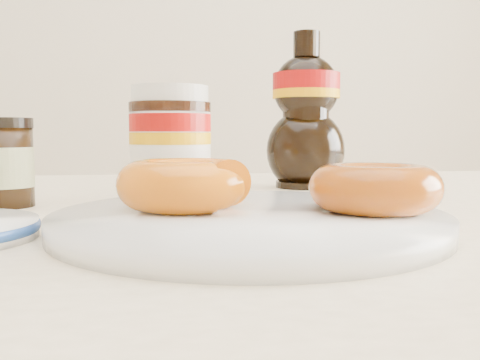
{
  "coord_description": "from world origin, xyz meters",
  "views": [
    {
      "loc": [
        -0.08,
        -0.44,
        0.83
      ],
      "look_at": [
        -0.01,
        0.01,
        0.79
      ],
      "focal_mm": 40.0,
      "sensor_mm": 36.0,
      "label": 1
    }
  ],
  "objects": [
    {
      "name": "dining_table",
      "position": [
        0.0,
        0.1,
        0.67
      ],
      "size": [
        1.4,
        0.9,
        0.75
      ],
      "color": "#FCE7C0",
      "rests_on": "ground"
    },
    {
      "name": "plate",
      "position": [
        -0.01,
        -0.04,
        0.76
      ],
      "size": [
        0.3,
        0.3,
        0.02
      ],
      "color": "white",
      "rests_on": "dining_table"
    },
    {
      "name": "donut_bitten",
      "position": [
        -0.06,
        -0.01,
        0.78
      ],
      "size": [
        0.14,
        0.14,
        0.04
      ],
      "primitive_type": "torus",
      "rotation": [
        0.0,
        0.0,
        0.29
      ],
      "color": "orange",
      "rests_on": "plate"
    },
    {
      "name": "donut_whole",
      "position": [
        0.08,
        -0.05,
        0.78
      ],
      "size": [
        0.11,
        0.11,
        0.04
      ],
      "primitive_type": "torus",
      "rotation": [
        0.0,
        0.0,
        0.13
      ],
      "color": "#923309",
      "rests_on": "plate"
    },
    {
      "name": "nutella_jar",
      "position": [
        -0.07,
        0.15,
        0.82
      ],
      "size": [
        0.09,
        0.09,
        0.13
      ],
      "rotation": [
        0.0,
        0.0,
        -0.43
      ],
      "color": "white",
      "rests_on": "dining_table"
    },
    {
      "name": "syrup_bottle",
      "position": [
        0.12,
        0.28,
        0.86
      ],
      "size": [
        0.13,
        0.12,
        0.21
      ],
      "primitive_type": null,
      "rotation": [
        0.0,
        0.0,
        -0.33
      ],
      "color": "black",
      "rests_on": "dining_table"
    },
    {
      "name": "dark_jar",
      "position": [
        -0.24,
        0.13,
        0.79
      ],
      "size": [
        0.06,
        0.06,
        0.09
      ],
      "rotation": [
        0.0,
        0.0,
        -0.24
      ],
      "color": "black",
      "rests_on": "dining_table"
    }
  ]
}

